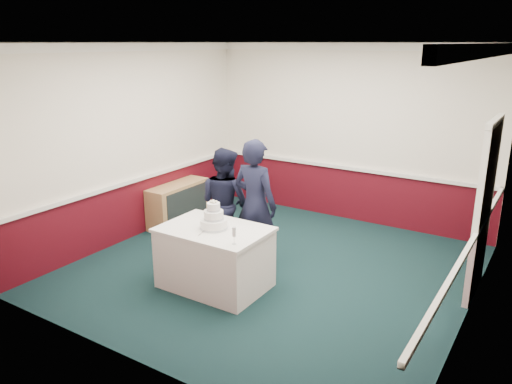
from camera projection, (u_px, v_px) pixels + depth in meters
The scene contains 9 objects.
ground at pixel (272, 269), 6.88m from camera, with size 5.00×5.00×0.00m, color black.
room_shell at pixel (301, 121), 6.77m from camera, with size 5.00×5.00×3.00m.
sideboard at pixel (178, 204), 8.52m from camera, with size 0.41×1.20×0.70m.
cake_table at pixel (215, 257), 6.28m from camera, with size 1.32×0.92×0.79m.
wedding_cake at pixel (214, 220), 6.14m from camera, with size 0.35×0.35×0.36m.
cake_knife at pixel (202, 233), 6.02m from camera, with size 0.01×0.22×0.01m, color silver.
champagne_flute at pixel (234, 233), 5.65m from camera, with size 0.05×0.05×0.21m.
person_man at pixel (225, 203), 7.09m from camera, with size 0.78×0.61×1.60m, color black.
person_woman at pixel (255, 205), 6.71m from camera, with size 0.66×0.43×1.80m, color black.
Camera 1 is at (3.18, -5.42, 3.00)m, focal length 35.00 mm.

